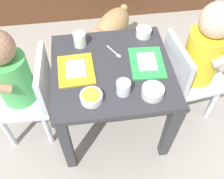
% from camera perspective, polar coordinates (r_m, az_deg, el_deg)
% --- Properties ---
extents(ground_plane, '(7.00, 7.00, 0.00)m').
position_cam_1_polar(ground_plane, '(1.52, -0.00, -6.80)').
color(ground_plane, '#9E998E').
extents(dining_table, '(0.54, 0.52, 0.45)m').
position_cam_1_polar(dining_table, '(1.23, -0.00, 2.10)').
color(dining_table, '#333338').
rests_on(dining_table, ground).
extents(seated_child_left, '(0.29, 0.29, 0.68)m').
position_cam_1_polar(seated_child_left, '(1.23, -20.47, 2.50)').
color(seated_child_left, silver).
rests_on(seated_child_left, ground).
extents(seated_child_right, '(0.31, 0.31, 0.71)m').
position_cam_1_polar(seated_child_right, '(1.30, 19.14, 7.52)').
color(seated_child_right, silver).
rests_on(seated_child_right, ground).
extents(dog, '(0.36, 0.43, 0.34)m').
position_cam_1_polar(dog, '(1.71, -0.46, 13.06)').
color(dog, tan).
rests_on(dog, ground).
extents(food_tray_left, '(0.16, 0.19, 0.02)m').
position_cam_1_polar(food_tray_left, '(1.16, -7.92, 4.37)').
color(food_tray_left, gold).
rests_on(food_tray_left, dining_table).
extents(food_tray_right, '(0.16, 0.21, 0.02)m').
position_cam_1_polar(food_tray_right, '(1.19, 7.66, 5.92)').
color(food_tray_right, green).
rests_on(food_tray_right, dining_table).
extents(water_cup_left, '(0.06, 0.06, 0.06)m').
position_cam_1_polar(water_cup_left, '(1.05, 2.51, 0.31)').
color(water_cup_left, white).
rests_on(water_cup_left, dining_table).
extents(water_cup_right, '(0.06, 0.06, 0.07)m').
position_cam_1_polar(water_cup_right, '(1.26, -7.08, 10.73)').
color(water_cup_right, white).
rests_on(water_cup_right, dining_table).
extents(veggie_bowl_far, '(0.09, 0.09, 0.04)m').
position_cam_1_polar(veggie_bowl_far, '(1.06, 8.96, -0.42)').
color(veggie_bowl_far, silver).
rests_on(veggie_bowl_far, dining_table).
extents(cereal_bowl_left_side, '(0.09, 0.09, 0.03)m').
position_cam_1_polar(cereal_bowl_left_side, '(1.04, -4.57, -1.68)').
color(cereal_bowl_left_side, white).
rests_on(cereal_bowl_left_side, dining_table).
extents(cereal_bowl_right_side, '(0.08, 0.08, 0.04)m').
position_cam_1_polar(cereal_bowl_right_side, '(1.32, 6.97, 12.43)').
color(cereal_bowl_right_side, white).
rests_on(cereal_bowl_right_side, dining_table).
extents(spoon_by_left_tray, '(0.06, 0.09, 0.01)m').
position_cam_1_polar(spoon_by_left_tray, '(1.23, 0.69, 8.09)').
color(spoon_by_left_tray, silver).
rests_on(spoon_by_left_tray, dining_table).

